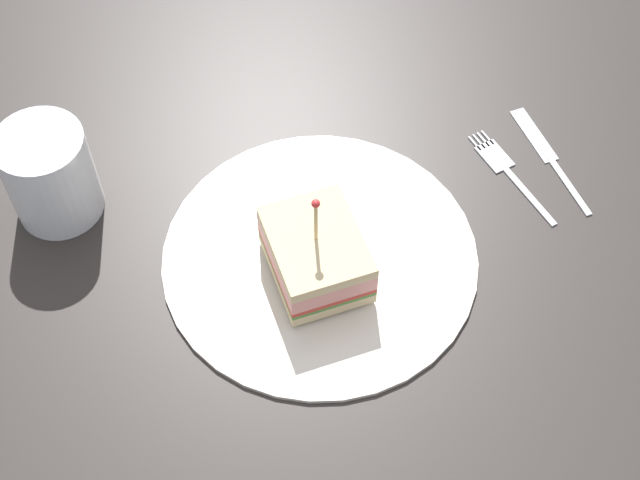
# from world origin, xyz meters

# --- Properties ---
(ground_plane) EXTENTS (1.18, 1.18, 0.02)m
(ground_plane) POSITION_xyz_m (0.00, 0.00, -0.01)
(ground_plane) COLOR #2D2826
(plate) EXTENTS (0.28, 0.28, 0.01)m
(plate) POSITION_xyz_m (0.00, 0.00, 0.00)
(plate) COLOR silver
(plate) RESTS_ON ground_plane
(sandwich_half_center) EXTENTS (0.11, 0.12, 0.10)m
(sandwich_half_center) POSITION_xyz_m (-0.02, -0.01, 0.03)
(sandwich_half_center) COLOR beige
(sandwich_half_center) RESTS_ON plate
(drink_glass) EXTENTS (0.08, 0.08, 0.09)m
(drink_glass) POSITION_xyz_m (-0.10, 0.22, 0.04)
(drink_glass) COLOR beige
(drink_glass) RESTS_ON ground_plane
(fork) EXTENTS (0.06, 0.12, 0.00)m
(fork) POSITION_xyz_m (0.19, -0.08, 0.00)
(fork) COLOR silver
(fork) RESTS_ON ground_plane
(knife) EXTENTS (0.08, 0.12, 0.00)m
(knife) POSITION_xyz_m (0.22, -0.10, 0.00)
(knife) COLOR silver
(knife) RESTS_ON ground_plane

